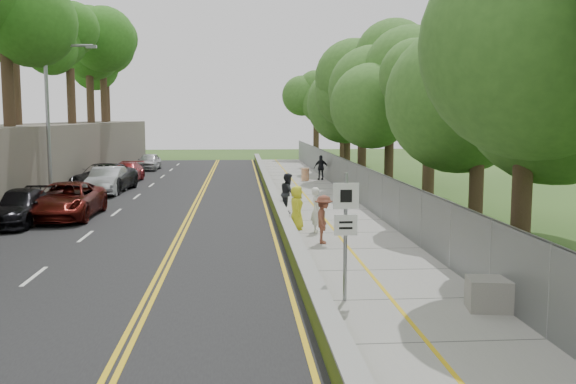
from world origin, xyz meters
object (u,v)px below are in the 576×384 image
object	(u,v)px
construction_barrel	(305,174)
car_2	(66,201)
streetlight	(53,113)
signpost	(346,222)
person_far	(321,168)
concrete_block	(492,294)
painter_0	(297,208)

from	to	relation	value
construction_barrel	car_2	size ratio (longest dim) A/B	0.16
streetlight	construction_barrel	world-z (taller)	streetlight
signpost	person_far	size ratio (longest dim) A/B	1.79
concrete_block	person_far	bearing A→B (deg)	90.19
construction_barrel	painter_0	bearing A→B (deg)	-96.84
concrete_block	car_2	world-z (taller)	car_2
person_far	signpost	bearing A→B (deg)	76.77
streetlight	person_far	bearing A→B (deg)	40.21
painter_0	person_far	bearing A→B (deg)	-8.92
streetlight	car_2	distance (m)	5.40
car_2	person_far	world-z (taller)	person_far
signpost	painter_0	xyz separation A→B (m)	(-0.30, 9.87, -1.05)
concrete_block	painter_0	size ratio (longest dim) A/B	0.64
streetlight	car_2	size ratio (longest dim) A/B	1.43
streetlight	concrete_block	xyz separation A→B (m)	(14.76, -18.00, -4.22)
signpost	painter_0	size ratio (longest dim) A/B	1.80
streetlight	construction_barrel	distance (m)	18.54
signpost	construction_barrel	bearing A→B (deg)	86.06
signpost	car_2	size ratio (longest dim) A/B	0.55
concrete_block	car_2	distance (m)	19.68
car_2	painter_0	size ratio (longest dim) A/B	3.26
concrete_block	painter_0	bearing A→B (deg)	108.12
signpost	person_far	world-z (taller)	signpost
construction_barrel	painter_0	world-z (taller)	painter_0
construction_barrel	person_far	size ratio (longest dim) A/B	0.51
construction_barrel	painter_0	size ratio (longest dim) A/B	0.51
concrete_block	car_2	size ratio (longest dim) A/B	0.20
car_2	painter_0	distance (m)	10.44
signpost	construction_barrel	xyz separation A→B (m)	(2.00, 29.02, -1.47)
signpost	car_2	xyz separation A→B (m)	(-10.10, 13.47, -1.14)
concrete_block	car_2	xyz separation A→B (m)	(-13.35, 14.45, 0.40)
streetlight	concrete_block	world-z (taller)	streetlight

